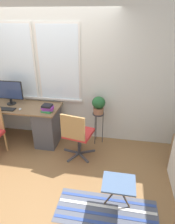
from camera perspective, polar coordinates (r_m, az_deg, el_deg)
name	(u,v)px	position (r m, az deg, el deg)	size (l,w,h in m)	color
ground_plane	(46,152)	(4.00, -11.90, -11.03)	(14.00, 14.00, 0.00)	olive
wall_back_with_window	(52,73)	(4.02, -10.20, 10.99)	(9.00, 0.12, 2.70)	silver
desk	(13,121)	(4.35, -20.50, -2.55)	(1.96, 0.64, 0.78)	brown
monitor	(10,92)	(4.16, -21.39, 5.44)	(0.54, 0.18, 0.47)	black
keyboard	(5,109)	(4.05, -22.50, 0.81)	(0.39, 0.13, 0.02)	black
mouse	(20,109)	(3.92, -18.70, 0.79)	(0.04, 0.07, 0.03)	silver
book_stack	(47,108)	(3.71, -11.36, 1.07)	(0.22, 0.19, 0.13)	green
office_chair_swivel	(77,134)	(3.54, -3.02, -6.17)	(0.61, 0.61, 0.92)	#47474C
plant_stand	(98,118)	(3.91, 3.08, -1.68)	(0.23, 0.23, 0.66)	#333338
potted_plant	(99,105)	(3.78, 3.18, 2.15)	(0.25, 0.25, 0.34)	#9E6B4C
floor_rug_striped	(106,211)	(3.01, 5.42, -26.28)	(1.36, 0.56, 0.01)	#565B6B
folding_stool	(119,185)	(2.79, 8.92, -19.83)	(0.43, 0.36, 0.43)	slate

